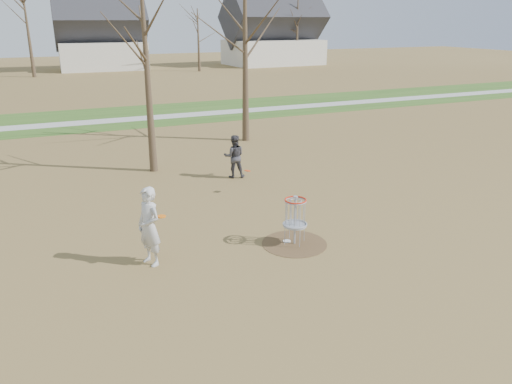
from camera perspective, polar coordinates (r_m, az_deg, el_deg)
ground at (r=13.85m, az=4.40°, el=-5.91°), size 160.00×160.00×0.00m
green_band at (r=33.11m, az=-12.92°, el=8.52°), size 160.00×8.00×0.01m
footpath at (r=32.14m, az=-12.57°, el=8.25°), size 160.00×1.50×0.01m
dirt_circle at (r=13.84m, az=4.40°, el=-5.89°), size 1.80×1.80×0.01m
player_standing at (r=12.60m, az=-12.11°, el=-3.89°), size 0.74×0.87×2.02m
player_throwing at (r=19.31m, az=-2.51°, el=4.09°), size 0.96×0.84×1.67m
disc_grounded at (r=13.94m, az=3.54°, el=-5.62°), size 0.22×0.22×0.02m
discs_in_play at (r=14.99m, az=-4.83°, el=0.40°), size 4.21×4.32×0.49m
disc_golf_basket at (r=13.48m, az=4.50°, el=-2.39°), size 0.64×0.64×1.35m
bare_trees at (r=47.47m, az=-14.87°, el=17.96°), size 52.62×44.98×9.00m
houses_row at (r=64.47m, az=-14.95°, el=16.49°), size 56.51×10.01×7.26m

